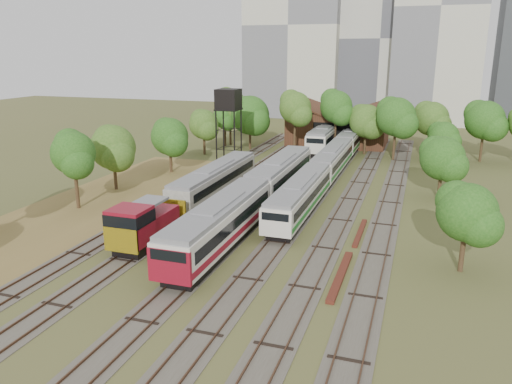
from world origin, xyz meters
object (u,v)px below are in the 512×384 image
(railcar_green_set, at_px, (333,160))
(shunter_locomotive, at_px, (142,225))
(water_tower, at_px, (228,102))
(railcar_red_set, at_px, (255,196))

(railcar_green_set, xyz_separation_m, shunter_locomotive, (-10.00, -29.58, 0.05))
(railcar_green_set, bearing_deg, water_tower, -179.70)
(railcar_red_set, bearing_deg, railcar_green_set, 78.18)
(railcar_green_set, height_order, water_tower, water_tower)
(railcar_red_set, distance_m, water_tower, 22.64)
(water_tower, bearing_deg, railcar_red_set, -61.88)
(railcar_red_set, bearing_deg, shunter_locomotive, -119.84)
(railcar_red_set, relative_size, railcar_green_set, 0.66)
(shunter_locomotive, bearing_deg, railcar_green_set, 71.32)
(railcar_green_set, xyz_separation_m, water_tower, (-14.18, -0.08, 7.03))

